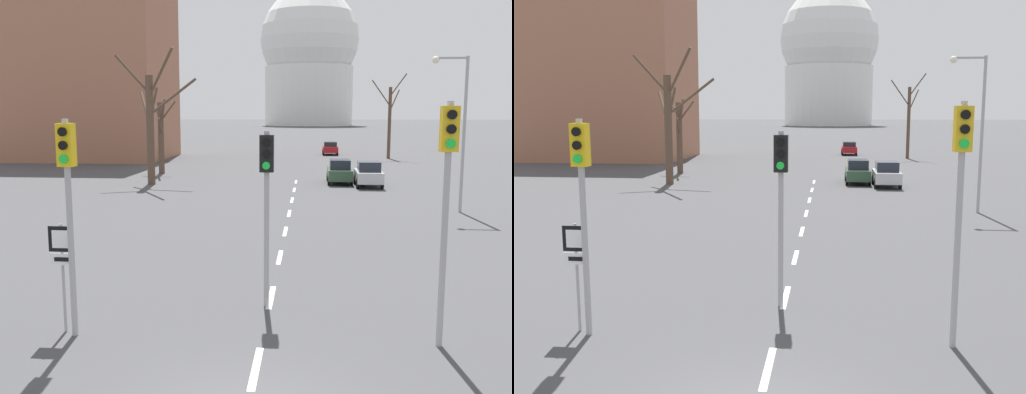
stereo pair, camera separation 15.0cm
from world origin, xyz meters
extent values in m
cube|color=silver|center=(0.00, 2.21, 0.00)|extent=(0.16, 2.00, 0.01)
cube|color=silver|center=(0.00, 6.71, 0.00)|extent=(0.16, 2.00, 0.01)
cube|color=silver|center=(0.00, 11.21, 0.00)|extent=(0.16, 2.00, 0.01)
cube|color=silver|center=(0.00, 15.71, 0.00)|extent=(0.16, 2.00, 0.01)
cube|color=silver|center=(0.00, 20.21, 0.00)|extent=(0.16, 2.00, 0.01)
cube|color=silver|center=(0.00, 24.71, 0.00)|extent=(0.16, 2.00, 0.01)
cube|color=silver|center=(0.00, 29.21, 0.00)|extent=(0.16, 2.00, 0.01)
cube|color=silver|center=(0.00, 33.71, 0.00)|extent=(0.16, 2.00, 0.01)
cylinder|color=#9E9EA3|center=(-4.37, 3.54, 2.51)|extent=(0.14, 0.14, 5.02)
cube|color=yellow|center=(-4.37, 3.54, 4.44)|extent=(0.36, 0.28, 0.96)
cylinder|color=black|center=(-4.37, 3.37, 4.73)|extent=(0.20, 0.06, 0.20)
cylinder|color=black|center=(-4.37, 3.37, 4.44)|extent=(0.20, 0.06, 0.20)
cylinder|color=green|center=(-4.37, 3.37, 4.14)|extent=(0.20, 0.06, 0.20)
cylinder|color=#9E9EA3|center=(-0.08, 5.99, 2.34)|extent=(0.14, 0.14, 4.68)
cube|color=black|center=(-0.08, 5.99, 4.10)|extent=(0.36, 0.28, 0.96)
cylinder|color=black|center=(-0.08, 5.82, 4.40)|extent=(0.20, 0.06, 0.20)
cylinder|color=black|center=(-0.08, 5.82, 4.10)|extent=(0.20, 0.06, 0.20)
cylinder|color=green|center=(-0.08, 5.82, 3.80)|extent=(0.20, 0.06, 0.20)
cylinder|color=#9E9EA3|center=(3.96, 3.72, 2.69)|extent=(0.14, 0.14, 5.39)
cube|color=gold|center=(3.96, 3.72, 4.81)|extent=(0.36, 0.28, 0.96)
cylinder|color=black|center=(3.96, 3.55, 5.11)|extent=(0.20, 0.06, 0.20)
cylinder|color=black|center=(3.96, 3.55, 4.81)|extent=(0.20, 0.06, 0.20)
cylinder|color=green|center=(3.96, 3.55, 4.51)|extent=(0.20, 0.06, 0.20)
cylinder|color=#9E9EA3|center=(-4.67, 3.72, 1.30)|extent=(0.07, 0.07, 2.60)
cube|color=black|center=(-4.67, 3.70, 2.25)|extent=(0.60, 0.03, 0.60)
cube|color=white|center=(-4.67, 3.68, 2.25)|extent=(0.42, 0.01, 0.42)
cube|color=white|center=(-4.67, 3.70, 1.77)|extent=(0.60, 0.03, 0.28)
cube|color=black|center=(-4.67, 3.68, 1.77)|extent=(0.36, 0.01, 0.10)
cylinder|color=#9E9EA3|center=(8.83, 21.37, 3.97)|extent=(0.16, 0.16, 7.95)
cube|color=#9E9EA3|center=(8.05, 21.37, 7.85)|extent=(1.57, 0.10, 0.10)
sphere|color=#F2EAC6|center=(7.26, 21.37, 7.77)|extent=(0.36, 0.36, 0.36)
cube|color=#2D4C33|center=(3.19, 33.25, 0.70)|extent=(1.71, 4.15, 0.75)
cube|color=#1E232D|center=(3.19, 33.04, 1.41)|extent=(1.45, 1.99, 0.67)
cylinder|color=black|center=(2.38, 34.54, 0.33)|extent=(0.18, 0.66, 0.66)
cylinder|color=black|center=(3.99, 34.54, 0.33)|extent=(0.18, 0.66, 0.66)
cylinder|color=black|center=(2.38, 31.96, 0.33)|extent=(0.18, 0.66, 0.66)
cylinder|color=black|center=(3.99, 31.96, 0.33)|extent=(0.18, 0.66, 0.66)
cube|color=maroon|center=(3.44, 61.68, 0.68)|extent=(1.79, 4.19, 0.69)
cube|color=#1E232D|center=(3.44, 61.47, 1.30)|extent=(1.52, 2.01, 0.55)
cylinder|color=black|center=(2.60, 62.98, 0.33)|extent=(0.18, 0.67, 0.67)
cylinder|color=black|center=(4.29, 62.98, 0.33)|extent=(0.18, 0.67, 0.67)
cylinder|color=black|center=(2.60, 60.38, 0.33)|extent=(0.18, 0.67, 0.67)
cylinder|color=black|center=(4.29, 60.38, 0.33)|extent=(0.18, 0.67, 0.67)
cube|color=#B7B7BC|center=(5.10, 31.48, 0.73)|extent=(1.75, 3.83, 0.75)
cube|color=#1E232D|center=(5.10, 31.29, 1.44)|extent=(1.49, 1.84, 0.67)
cylinder|color=black|center=(4.28, 32.67, 0.36)|extent=(0.18, 0.71, 0.71)
cylinder|color=black|center=(5.93, 32.67, 0.36)|extent=(0.18, 0.71, 0.71)
cylinder|color=black|center=(4.28, 30.29, 0.36)|extent=(0.18, 0.71, 0.71)
cylinder|color=black|center=(5.93, 30.29, 0.36)|extent=(0.18, 0.71, 0.71)
cylinder|color=brown|center=(-10.36, 31.29, 3.87)|extent=(0.55, 0.55, 7.74)
cylinder|color=brown|center=(-10.26, 31.95, 5.76)|extent=(0.38, 1.49, 2.40)
cylinder|color=brown|center=(-11.02, 32.26, 5.71)|extent=(1.28, 2.17, 2.03)
cylinder|color=brown|center=(-9.22, 30.36, 7.95)|extent=(2.30, 2.16, 3.13)
cylinder|color=brown|center=(-11.61, 31.45, 7.83)|extent=(2.64, 0.54, 2.79)
cylinder|color=brown|center=(-8.74, 31.60, 6.25)|extent=(3.35, 0.90, 2.70)
cylinder|color=brown|center=(-11.51, 38.49, 2.98)|extent=(0.49, 0.49, 5.97)
cylinder|color=brown|center=(-11.33, 37.68, 3.99)|extent=(0.46, 1.74, 1.51)
cylinder|color=brown|center=(-10.96, 38.89, 5.25)|extent=(1.20, 1.00, 1.77)
cylinder|color=brown|center=(-11.06, 37.66, 5.25)|extent=(0.95, 1.84, 2.11)
cylinder|color=brown|center=(-12.31, 39.25, 5.76)|extent=(1.56, 1.80, 1.75)
cylinder|color=brown|center=(9.77, 56.42, 3.95)|extent=(0.36, 0.36, 7.91)
cylinder|color=brown|center=(10.56, 55.92, 8.14)|extent=(1.64, 1.17, 2.42)
cylinder|color=brown|center=(10.31, 56.76, 6.48)|extent=(1.17, 0.84, 2.37)
cylinder|color=brown|center=(8.73, 56.21, 7.25)|extent=(2.18, 0.57, 2.88)
cylinder|color=silver|center=(0.00, 219.06, 11.39)|extent=(34.17, 34.17, 22.78)
sphere|color=silver|center=(0.00, 219.06, 33.22)|extent=(37.97, 37.97, 37.97)
cube|color=#9E664C|center=(-23.94, 53.68, 10.50)|extent=(18.00, 14.00, 21.01)
camera|label=1|loc=(1.05, -8.69, 5.16)|focal=40.00mm
camera|label=2|loc=(1.20, -8.68, 5.16)|focal=40.00mm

